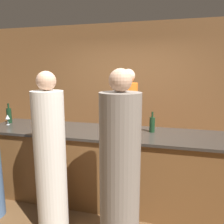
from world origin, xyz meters
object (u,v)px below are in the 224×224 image
Objects in this scene: bartender at (128,127)px; wine_bottle_2 at (152,124)px; wine_bottle_1 at (9,115)px; guest_2 at (120,175)px; guest_1 at (51,160)px; wine_bottle_0 at (59,121)px.

bartender is 6.70× the size of wine_bottle_2.
wine_bottle_1 is at bearing -179.67° from wine_bottle_2.
bartender is 0.90m from wine_bottle_2.
bartender is 1.01× the size of guest_2.
bartender is at bearing 69.63° from guest_1.
guest_2 is 2.24m from wine_bottle_1.
guest_1 is 0.99× the size of guest_2.
guest_2 is 6.48× the size of wine_bottle_0.
bartender is 1.74m from guest_2.
guest_2 is 1.05m from wine_bottle_2.
bartender is at bearing 46.68° from wine_bottle_0.
wine_bottle_2 is at bearing 122.26° from bartender.
wine_bottle_2 is (0.46, -0.73, 0.25)m from bartender.
bartender is 1.67m from guest_1.
bartender reaches higher than wine_bottle_2.
guest_2 is 1.39m from wine_bottle_0.
guest_1 is at bearing 169.11° from guest_2.
bartender is 1.93m from wine_bottle_1.
wine_bottle_2 is at bearing 6.54° from wine_bottle_0.
guest_1 is 5.86× the size of wine_bottle_1.
wine_bottle_0 is at bearing -8.23° from wine_bottle_1.
guest_1 reaches higher than wine_bottle_0.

